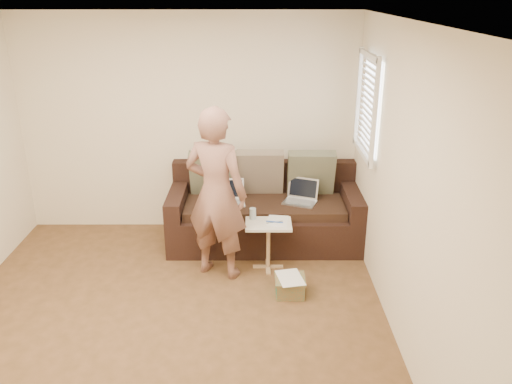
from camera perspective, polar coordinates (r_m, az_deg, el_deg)
floor at (r=4.81m, az=-9.86°, el=-14.93°), size 4.50×4.50×0.00m
ceiling at (r=3.90m, az=-12.38°, el=17.61°), size 4.50×4.50×0.00m
wall_back at (r=6.30m, az=-7.37°, el=7.25°), size 4.00×0.00×4.00m
wall_right at (r=4.28m, az=16.32°, el=-0.38°), size 0.00×4.50×4.50m
window_blinds at (r=5.55m, az=12.11°, el=9.26°), size 0.12×0.88×1.08m
sofa at (r=6.08m, az=0.93°, el=-1.81°), size 2.20×0.95×0.85m
pillow_left at (r=6.16m, az=-4.67°, el=2.06°), size 0.55×0.29×0.57m
pillow_mid at (r=6.17m, az=0.45°, el=2.16°), size 0.55×0.27×0.57m
pillow_right at (r=6.18m, az=6.03°, el=2.07°), size 0.55×0.28×0.57m
laptop_silver at (r=6.01m, az=4.80°, el=-1.19°), size 0.43×0.38×0.24m
laptop_white at (r=5.98m, az=-2.95°, el=-1.26°), size 0.37×0.28×0.26m
person at (r=5.24m, az=-4.37°, el=-0.19°), size 0.77×0.65×1.80m
side_table at (r=5.59m, az=1.34°, el=-5.86°), size 0.48×0.34×0.53m
drinking_glass at (r=5.54m, az=-0.36°, el=-2.37°), size 0.07×0.07×0.12m
scissors at (r=5.47m, az=2.04°, el=-3.30°), size 0.19×0.12×0.02m
paper_on_table at (r=5.51m, az=2.35°, el=-3.20°), size 0.25×0.33×0.00m
striped_box at (r=5.22m, az=3.72°, el=-10.19°), size 0.29×0.29×0.19m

